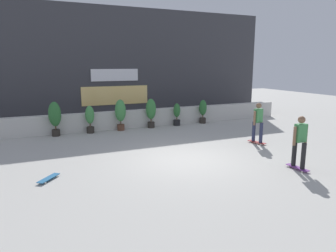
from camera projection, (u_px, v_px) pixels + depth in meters
name	position (u px, v px, depth m)	size (l,w,h in m)	color
ground_plane	(185.00, 159.00, 10.74)	(48.00, 48.00, 0.00)	#B2AFA8
planter_wall	(133.00, 119.00, 16.03)	(18.00, 0.40, 0.90)	beige
building_backdrop	(112.00, 64.00, 19.07)	(20.00, 2.08, 6.50)	#38383D
potted_plant_0	(55.00, 116.00, 14.02)	(0.55, 0.55, 1.58)	#2D2823
potted_plant_1	(90.00, 118.00, 14.68)	(0.42, 0.42, 1.31)	#2D2823
potted_plant_2	(120.00, 112.00, 15.24)	(0.53, 0.53, 1.54)	brown
potted_plant_3	(151.00, 111.00, 15.88)	(0.51, 0.51, 1.50)	#2D2823
potted_plant_4	(177.00, 114.00, 16.51)	(0.36, 0.36, 1.19)	black
potted_plant_5	(203.00, 110.00, 17.13)	(0.41, 0.41, 1.30)	#2D2823
skater_foreground	(258.00, 121.00, 12.68)	(0.55, 0.82, 1.70)	maroon
skater_mid_plaza	(300.00, 140.00, 9.51)	(0.56, 0.80, 1.70)	#72338C
skateboard_near_camera	(49.00, 178.00, 8.80)	(0.66, 0.74, 0.08)	#266699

